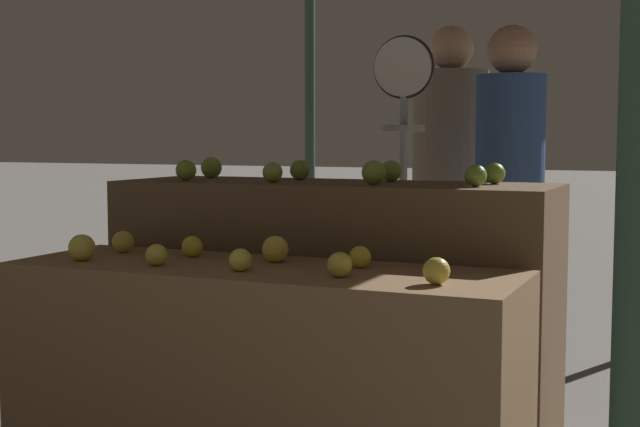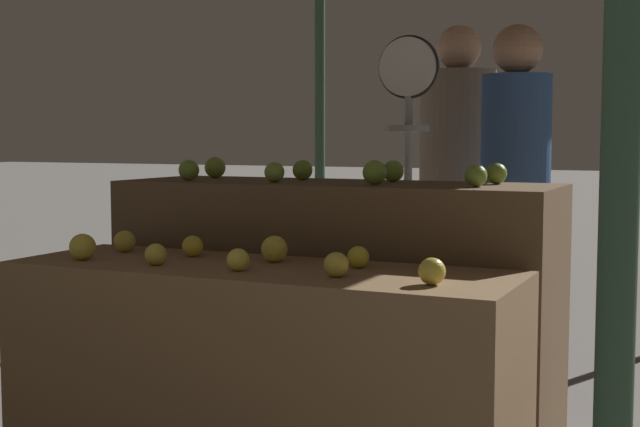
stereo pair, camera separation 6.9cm
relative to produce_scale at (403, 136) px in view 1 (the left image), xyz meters
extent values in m
cylinder|color=#33513D|center=(1.13, -2.10, -0.01)|extent=(0.07, 0.07, 2.35)
cylinder|color=#33513D|center=(-1.24, 1.75, -0.01)|extent=(0.07, 0.07, 2.35)
cube|color=olive|center=(-0.05, -1.28, -0.80)|extent=(1.67, 0.55, 0.77)
cube|color=brown|center=(-0.05, -0.68, -0.68)|extent=(1.67, 0.55, 1.01)
sphere|color=gold|center=(-0.66, -1.40, -0.37)|extent=(0.09, 0.09, 0.09)
sphere|color=gold|center=(-0.37, -1.39, -0.38)|extent=(0.07, 0.07, 0.07)
sphere|color=yellow|center=(-0.06, -1.39, -0.38)|extent=(0.07, 0.07, 0.07)
sphere|color=gold|center=(0.26, -1.37, -0.38)|extent=(0.08, 0.08, 0.08)
sphere|color=gold|center=(0.56, -1.39, -0.38)|extent=(0.08, 0.08, 0.08)
sphere|color=gold|center=(-0.66, -1.16, -0.38)|extent=(0.08, 0.08, 0.08)
sphere|color=gold|center=(-0.38, -1.16, -0.38)|extent=(0.07, 0.07, 0.07)
sphere|color=yellow|center=(-0.05, -1.17, -0.37)|extent=(0.09, 0.09, 0.09)
sphere|color=gold|center=(0.25, -1.17, -0.38)|extent=(0.07, 0.07, 0.07)
sphere|color=#7AA338|center=(-0.63, -0.80, -0.13)|extent=(0.08, 0.08, 0.08)
sphere|color=#8EB247|center=(-0.26, -0.78, -0.14)|extent=(0.08, 0.08, 0.08)
sphere|color=#7AA338|center=(0.15, -0.78, -0.13)|extent=(0.09, 0.09, 0.09)
sphere|color=#7AA338|center=(0.52, -0.78, -0.14)|extent=(0.08, 0.08, 0.08)
sphere|color=#84AD3D|center=(-0.64, -0.57, -0.13)|extent=(0.09, 0.09, 0.09)
sphere|color=#7AA338|center=(-0.24, -0.58, -0.13)|extent=(0.08, 0.08, 0.08)
sphere|color=#7AA338|center=(0.14, -0.56, -0.13)|extent=(0.08, 0.08, 0.08)
sphere|color=#7AA338|center=(0.54, -0.56, -0.14)|extent=(0.08, 0.08, 0.08)
cylinder|color=#99999E|center=(0.00, 0.01, -0.43)|extent=(0.04, 0.04, 1.52)
cylinder|color=black|center=(0.00, 0.01, 0.30)|extent=(0.28, 0.01, 0.28)
cylinder|color=silver|center=(0.00, -0.01, 0.30)|extent=(0.26, 0.02, 0.26)
cylinder|color=#99999E|center=(0.00, -0.01, 0.11)|extent=(0.01, 0.01, 0.14)
cylinder|color=#99999E|center=(0.00, -0.01, 0.04)|extent=(0.20, 0.20, 0.03)
cube|color=#2D2D38|center=(0.43, 0.24, -0.80)|extent=(0.27, 0.21, 0.78)
cylinder|color=#2D4C84|center=(0.43, 0.24, -0.07)|extent=(0.40, 0.40, 0.68)
sphere|color=tan|center=(0.43, 0.24, 0.39)|extent=(0.22, 0.22, 0.22)
cube|color=#2D2D38|center=(0.01, 0.76, -0.78)|extent=(0.32, 0.23, 0.82)
cylinder|color=#756656|center=(0.01, 0.76, -0.01)|extent=(0.46, 0.46, 0.71)
sphere|color=tan|center=(0.01, 0.76, 0.46)|extent=(0.23, 0.23, 0.23)
camera|label=1|loc=(1.25, -3.78, 0.00)|focal=50.00mm
camera|label=2|loc=(1.31, -3.76, 0.00)|focal=50.00mm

